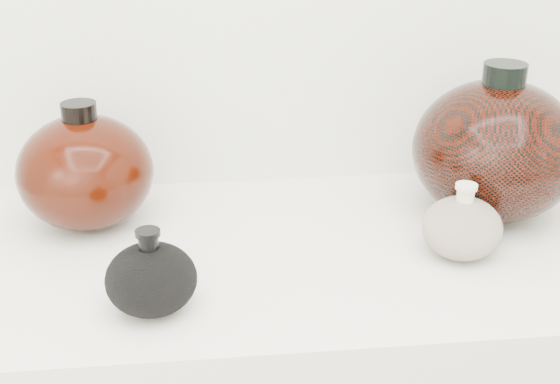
{
  "coord_description": "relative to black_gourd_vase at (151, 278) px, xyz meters",
  "views": [
    {
      "loc": [
        -0.14,
        -0.02,
        1.43
      ],
      "look_at": [
        -0.03,
        0.92,
        1.0
      ],
      "focal_mm": 50.0,
      "sensor_mm": 36.0,
      "label": 1
    }
  ],
  "objects": [
    {
      "name": "room",
      "position": [
        0.2,
        -0.54,
        0.36
      ],
      "size": [
        3.04,
        2.42,
        2.64
      ],
      "color": "slate",
      "rests_on": "ground"
    },
    {
      "name": "left_round_pot",
      "position": [
        -0.1,
        0.25,
        0.04
      ],
      "size": [
        0.22,
        0.22,
        0.19
      ],
      "color": "black",
      "rests_on": "display_counter"
    },
    {
      "name": "cream_gourd_vase",
      "position": [
        0.42,
        0.09,
        -0.0
      ],
      "size": [
        0.13,
        0.13,
        0.11
      ],
      "color": "beige",
      "rests_on": "display_counter"
    },
    {
      "name": "right_round_pot",
      "position": [
        0.51,
        0.22,
        0.06
      ],
      "size": [
        0.31,
        0.31,
        0.24
      ],
      "color": "black",
      "rests_on": "display_counter"
    },
    {
      "name": "black_gourd_vase",
      "position": [
        0.0,
        0.0,
        0.0
      ],
      "size": [
        0.12,
        0.12,
        0.11
      ],
      "color": "black",
      "rests_on": "display_counter"
    }
  ]
}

